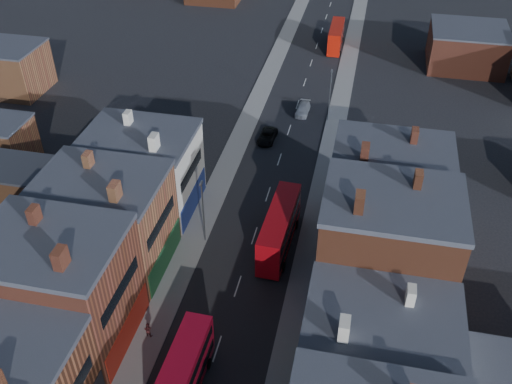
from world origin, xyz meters
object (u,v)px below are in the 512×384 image
at_px(bus_2, 336,36).
at_px(car_3, 303,109).
at_px(bus_0, 181,380).
at_px(car_2, 267,136).
at_px(bus_1, 279,228).
at_px(ped_1, 148,329).

bearing_deg(bus_2, car_3, -95.67).
bearing_deg(bus_0, car_2, 92.89).
bearing_deg(car_3, car_2, -111.01).
height_order(bus_2, car_2, bus_2).
distance_m(bus_1, bus_2, 56.75).
xyz_separation_m(car_2, ped_1, (-4.03, -36.43, 0.24)).
relative_size(car_2, car_3, 1.06).
distance_m(bus_0, bus_1, 20.80).
bearing_deg(car_2, ped_1, -93.30).
xyz_separation_m(bus_0, bus_2, (5.00, 77.05, -0.15)).
bearing_deg(car_2, bus_2, 83.16).
relative_size(bus_0, car_2, 2.21).
xyz_separation_m(car_3, ped_1, (-7.83, -45.31, 0.25)).
xyz_separation_m(bus_0, car_2, (-1.10, 41.94, -1.80)).
relative_size(bus_1, ped_1, 7.12).
relative_size(car_2, ped_1, 3.06).
bearing_deg(car_2, bus_1, -72.44).
xyz_separation_m(bus_0, ped_1, (-5.13, 5.52, -1.57)).
bearing_deg(bus_0, bus_2, 87.68).
relative_size(bus_2, car_2, 2.07).
xyz_separation_m(car_2, car_3, (3.80, 8.88, -0.01)).
relative_size(bus_0, bus_2, 1.07).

